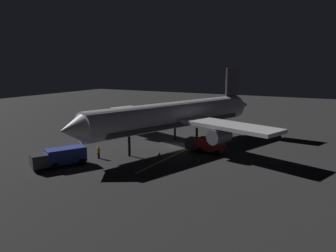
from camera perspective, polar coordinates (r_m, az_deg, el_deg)
The scene contains 9 objects.
ground_plane at distance 51.75m, azimuth 1.05°, elevation -3.56°, with size 180.00×180.00×0.20m, color #29292A.
apron_guide_stripe at distance 47.18m, azimuth 1.53°, elevation -4.84°, with size 0.24×19.97×0.01m, color gold.
airliner at distance 51.20m, azimuth 1.55°, elevation 1.77°, with size 33.08×37.76×12.00m.
baggage_truck at distance 43.26m, azimuth -18.11°, elevation -5.15°, with size 4.87×6.76×2.30m.
catering_truck at distance 47.79m, azimuth 6.75°, elevation -3.30°, with size 5.54×2.32×2.18m.
ground_crew_worker at distance 45.65m, azimuth -11.97°, elevation -4.46°, with size 0.40×0.40×1.74m.
traffic_cone_near_left at distance 45.23m, azimuth -1.74°, elevation -5.20°, with size 0.50×0.50×0.55m.
traffic_cone_near_right at distance 43.34m, azimuth 5.34°, elevation -5.96°, with size 0.50×0.50×0.55m.
traffic_cone_under_wing at distance 46.21m, azimuth -1.50°, elevation -4.86°, with size 0.50×0.50×0.55m.
Camera 1 is at (-22.94, 44.61, 12.61)m, focal length 35.10 mm.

